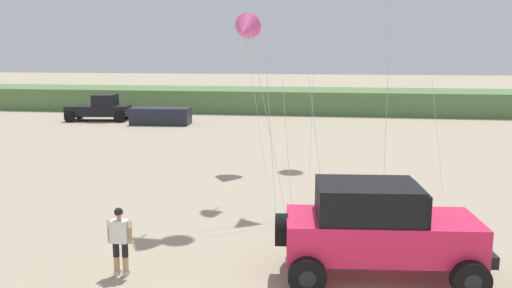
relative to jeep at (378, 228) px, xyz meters
name	(u,v)px	position (x,y,z in m)	size (l,w,h in m)	color
dune_ridge	(387,102)	(3.55, 33.99, -0.25)	(90.00, 6.54, 1.91)	#567A47
jeep	(378,228)	(0.00, 0.00, 0.00)	(4.95, 2.74, 2.26)	#EA2151
person_watching	(120,237)	(-6.00, -0.79, -0.26)	(0.62, 0.31, 1.67)	tan
distant_pickup	(100,108)	(-18.53, 25.59, -0.26)	(4.79, 2.87, 1.98)	black
distant_sedan	(161,116)	(-13.31, 24.22, -0.60)	(4.20, 1.70, 1.20)	#1E232D
kite_orange_streamer	(245,30)	(-4.97, 11.11, 4.94)	(1.94, 3.25, 6.86)	#E04C93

